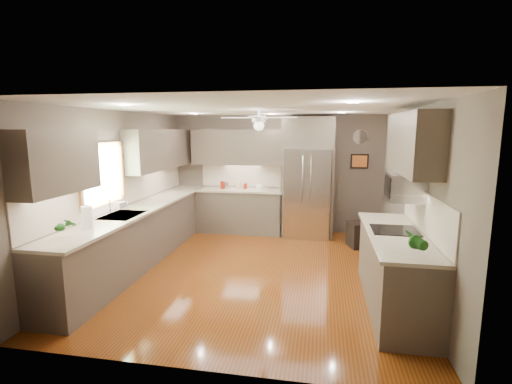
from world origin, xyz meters
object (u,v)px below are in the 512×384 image
(canister_a, at_px, (222,185))
(canister_b, at_px, (227,186))
(soap_bottle, at_px, (122,205))
(microwave, at_px, (405,187))
(refrigerator, at_px, (308,179))
(canister_c, at_px, (239,185))
(potted_plant_right, at_px, (416,241))
(canister_d, at_px, (245,186))
(stool, at_px, (361,234))
(paper_towel, at_px, (87,218))
(potted_plant_left, at_px, (65,225))
(bowl, at_px, (260,189))

(canister_a, height_order, canister_b, canister_a)
(soap_bottle, relative_size, microwave, 0.36)
(canister_b, bearing_deg, microwave, -41.88)
(refrigerator, bearing_deg, canister_a, 178.90)
(canister_c, distance_m, potted_plant_right, 4.77)
(canister_a, bearing_deg, microwave, -41.09)
(canister_d, distance_m, microwave, 3.88)
(soap_bottle, bearing_deg, canister_b, 66.58)
(canister_d, distance_m, refrigerator, 1.34)
(canister_d, xyz_separation_m, microwave, (2.65, -2.79, 0.48))
(refrigerator, xyz_separation_m, microwave, (1.33, -2.71, 0.29))
(canister_d, bearing_deg, canister_a, -175.04)
(canister_a, height_order, stool, canister_a)
(paper_towel, bearing_deg, canister_d, 69.56)
(microwave, bearing_deg, canister_d, 133.59)
(soap_bottle, bearing_deg, canister_c, 62.31)
(canister_c, height_order, potted_plant_left, potted_plant_left)
(microwave, bearing_deg, canister_a, 138.91)
(canister_b, xyz_separation_m, potted_plant_right, (2.95, -3.88, 0.10))
(paper_towel, bearing_deg, potted_plant_right, -5.58)
(canister_d, distance_m, paper_towel, 3.79)
(refrigerator, bearing_deg, canister_d, 176.65)
(canister_b, xyz_separation_m, potted_plant_left, (-0.93, -3.90, 0.08))
(canister_c, height_order, refrigerator, refrigerator)
(potted_plant_left, xyz_separation_m, bowl, (1.65, 3.90, -0.13))
(canister_c, relative_size, soap_bottle, 0.82)
(potted_plant_left, bearing_deg, canister_a, 77.94)
(soap_bottle, relative_size, potted_plant_left, 0.65)
(potted_plant_right, height_order, refrigerator, refrigerator)
(canister_a, distance_m, bowl, 0.82)
(canister_a, distance_m, stool, 3.04)
(canister_b, xyz_separation_m, microwave, (3.05, -2.74, 0.47))
(canister_d, xyz_separation_m, soap_bottle, (-1.45, -2.48, 0.04))
(canister_b, distance_m, microwave, 4.12)
(bowl, distance_m, stool, 2.26)
(canister_b, xyz_separation_m, stool, (2.77, -0.63, -0.77))
(potted_plant_left, height_order, stool, potted_plant_left)
(canister_b, distance_m, canister_d, 0.40)
(canister_c, xyz_separation_m, microwave, (2.80, -2.79, 0.45))
(canister_d, xyz_separation_m, paper_towel, (-1.32, -3.55, 0.08))
(canister_b, distance_m, stool, 2.95)
(canister_b, height_order, soap_bottle, soap_bottle)
(canister_c, xyz_separation_m, soap_bottle, (-1.31, -2.49, 0.01))
(canister_c, relative_size, microwave, 0.30)
(canister_b, height_order, stool, canister_b)
(potted_plant_left, distance_m, bowl, 4.23)
(canister_c, distance_m, soap_bottle, 2.81)
(soap_bottle, bearing_deg, stool, 25.29)
(canister_b, distance_m, refrigerator, 1.73)
(potted_plant_left, xyz_separation_m, refrigerator, (2.65, 3.88, 0.09))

